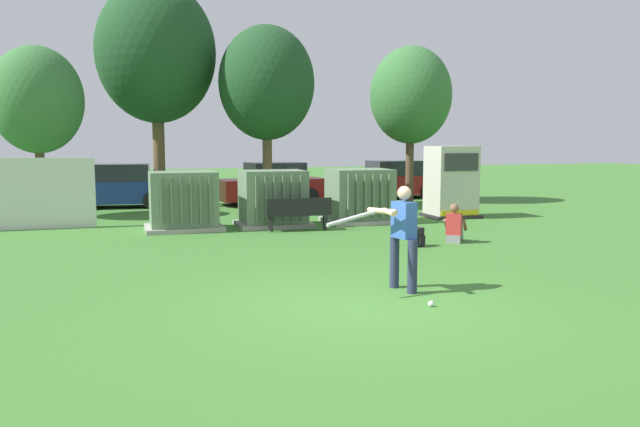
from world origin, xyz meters
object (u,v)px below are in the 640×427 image
object	(u,v)px
transformer_mid_west	(273,199)
generator_enclosure	(451,182)
batter	(401,233)
sports_ball	(431,304)
parked_car_left_of_center	(272,184)
transformer_mid_east	(360,197)
parked_car_leftmost	(117,187)
park_bench	(299,212)
transformer_west	(183,202)
backpack	(417,237)
seated_spectator	(455,227)
parked_car_right_of_center	(392,181)

from	to	relation	value
transformer_mid_west	generator_enclosure	bearing A→B (deg)	3.44
transformer_mid_west	batter	world-z (taller)	batter
batter	sports_ball	world-z (taller)	batter
transformer_mid_west	parked_car_left_of_center	world-z (taller)	same
transformer_mid_east	generator_enclosure	size ratio (longest dim) A/B	0.91
parked_car_leftmost	transformer_mid_east	bearing A→B (deg)	-44.12
transformer_mid_west	parked_car_leftmost	distance (m)	8.07
generator_enclosure	park_bench	xyz separation A→B (m)	(-5.56, -1.57, -0.60)
transformer_west	generator_enclosure	size ratio (longest dim) A/B	0.91
transformer_mid_west	transformer_mid_east	bearing A→B (deg)	-0.14
park_bench	parked_car_leftmost	size ratio (longest dim) A/B	0.42
batter	parked_car_leftmost	bearing A→B (deg)	106.46
generator_enclosure	backpack	distance (m)	6.12
transformer_west	backpack	distance (m)	6.73
transformer_mid_west	sports_ball	size ratio (longest dim) A/B	23.33
generator_enclosure	sports_ball	size ratio (longest dim) A/B	25.56
park_bench	transformer_west	bearing A→B (deg)	158.13
seated_spectator	parked_car_left_of_center	bearing A→B (deg)	100.88
transformer_mid_west	batter	distance (m)	8.43
transformer_mid_east	sports_ball	world-z (taller)	transformer_mid_east
backpack	batter	bearing A→B (deg)	-119.82
transformer_mid_east	backpack	bearing A→B (deg)	-93.65
sports_ball	transformer_mid_east	bearing A→B (deg)	75.15
transformer_west	park_bench	distance (m)	3.23
transformer_mid_west	park_bench	size ratio (longest dim) A/B	1.15
generator_enclosure	parked_car_leftmost	world-z (taller)	generator_enclosure
seated_spectator	transformer_mid_west	bearing A→B (deg)	130.06
transformer_mid_east	generator_enclosure	xyz separation A→B (m)	(3.30, 0.37, 0.35)
park_bench	parked_car_left_of_center	world-z (taller)	parked_car_left_of_center
parked_car_left_of_center	sports_ball	bearing A→B (deg)	-94.72
batter	seated_spectator	xyz separation A→B (m)	(3.38, 4.20, -0.60)
parked_car_leftmost	parked_car_left_of_center	size ratio (longest dim) A/B	0.99
backpack	transformer_mid_west	bearing A→B (deg)	118.10
parked_car_leftmost	generator_enclosure	bearing A→B (deg)	-31.98
seated_spectator	backpack	size ratio (longest dim) A/B	2.19
sports_ball	parked_car_leftmost	world-z (taller)	parked_car_leftmost
transformer_west	generator_enclosure	bearing A→B (deg)	2.48
parked_car_left_of_center	transformer_mid_east	bearing A→B (deg)	-79.48
transformer_mid_east	transformer_west	bearing A→B (deg)	-179.96
seated_spectator	parked_car_left_of_center	size ratio (longest dim) A/B	0.22
parked_car_leftmost	park_bench	bearing A→B (deg)	-59.27
backpack	parked_car_left_of_center	distance (m)	11.02
sports_ball	seated_spectator	world-z (taller)	seated_spectator
transformer_west	parked_car_left_of_center	xyz separation A→B (m)	(4.06, 6.46, -0.04)
batter	seated_spectator	world-z (taller)	batter
park_bench	parked_car_right_of_center	bearing A→B (deg)	52.18
seated_spectator	park_bench	bearing A→B (deg)	135.96
transformer_mid_west	transformer_west	bearing A→B (deg)	-179.77
transformer_mid_east	park_bench	world-z (taller)	transformer_mid_east
generator_enclosure	backpack	world-z (taller)	generator_enclosure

